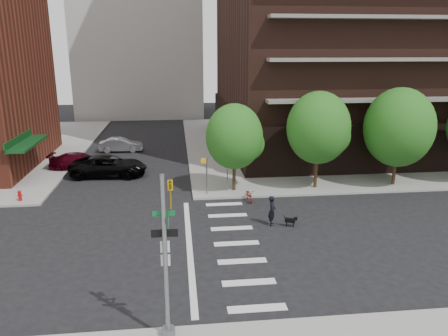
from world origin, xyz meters
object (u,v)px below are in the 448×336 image
at_px(parked_car_silver, 121,145).
at_px(parked_car_maroon, 80,161).
at_px(traffic_signal, 167,271).
at_px(scooter, 249,195).
at_px(dog_walker, 272,211).
at_px(fire_hydrant, 20,195).
at_px(parked_car_black, 108,166).

bearing_deg(parked_car_silver, parked_car_maroon, 156.92).
bearing_deg(traffic_signal, scooter, 69.51).
bearing_deg(dog_walker, fire_hydrant, 82.18).
distance_m(parked_car_black, parked_car_maroon, 3.52).
bearing_deg(parked_car_maroon, dog_walker, -132.87).
bearing_deg(traffic_signal, parked_car_maroon, 108.39).
distance_m(traffic_signal, dog_walker, 11.52).
height_order(parked_car_silver, scooter, parked_car_silver).
distance_m(traffic_signal, parked_car_black, 21.68).
bearing_deg(parked_car_maroon, fire_hydrant, 165.83).
xyz_separation_m(parked_car_silver, scooter, (10.26, -15.55, -0.28)).
height_order(fire_hydrant, parked_car_maroon, parked_car_maroon).
xyz_separation_m(parked_car_black, parked_car_silver, (0.00, 8.53, -0.14)).
xyz_separation_m(traffic_signal, parked_car_silver, (-5.03, 29.54, -2.01)).
distance_m(traffic_signal, scooter, 15.11).
height_order(parked_car_black, parked_car_maroon, parked_car_black).
xyz_separation_m(parked_car_maroon, parked_car_silver, (2.70, 6.29, -0.02)).
relative_size(fire_hydrant, parked_car_silver, 0.17).
bearing_deg(traffic_signal, dog_walker, 59.00).
bearing_deg(parked_car_silver, scooter, -146.42).
relative_size(parked_car_silver, scooter, 2.70).
bearing_deg(parked_car_silver, fire_hydrant, 160.83).
bearing_deg(parked_car_maroon, parked_car_black, -127.84).
relative_size(parked_car_maroon, dog_walker, 2.77).
bearing_deg(traffic_signal, fire_hydrant, 123.26).
bearing_deg(dog_walker, traffic_signal, 160.39).
xyz_separation_m(parked_car_black, parked_car_maroon, (-2.70, 2.25, -0.12)).
bearing_deg(scooter, dog_walker, -86.99).
xyz_separation_m(traffic_signal, dog_walker, (5.86, 9.76, -1.81)).
height_order(traffic_signal, scooter, traffic_signal).
relative_size(fire_hydrant, dog_walker, 0.41).
height_order(parked_car_maroon, dog_walker, dog_walker).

